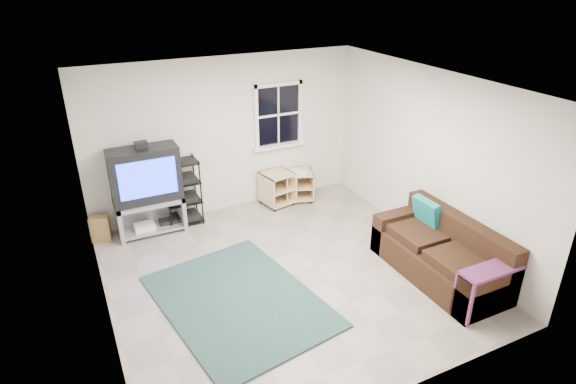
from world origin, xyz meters
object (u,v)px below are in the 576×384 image
av_rack (183,196)px  side_table_left (276,187)px  tv_unit (146,184)px  side_table_right (298,183)px  sofa (442,255)px

av_rack → side_table_left: 1.66m
tv_unit → side_table_left: tv_unit is taller
side_table_right → side_table_left: bearing=178.9°
side_table_left → side_table_right: bearing=-1.1°
tv_unit → side_table_left: 2.26m
av_rack → side_table_right: 2.10m
sofa → av_rack: bearing=132.3°
tv_unit → av_rack: size_ratio=1.36×
sofa → side_table_left: bearing=109.9°
tv_unit → side_table_right: 2.69m
side_table_right → av_rack: bearing=179.5°
tv_unit → side_table_left: (2.20, 0.05, -0.51)m
tv_unit → side_table_right: bearing=0.8°
av_rack → sofa: bearing=-47.7°
tv_unit → sofa: size_ratio=0.78×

